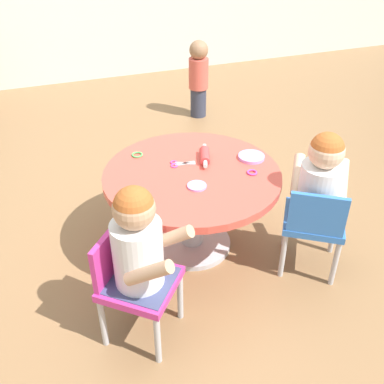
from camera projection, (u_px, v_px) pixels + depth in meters
name	position (u px, v px, depth m)	size (l,w,h in m)	color
ground_plane	(192.00, 245.00, 2.61)	(10.00, 10.00, 0.00)	olive
craft_table	(192.00, 190.00, 2.40)	(0.93, 0.93, 0.49)	silver
child_chair_left	(133.00, 280.00, 1.95)	(0.42, 0.42, 0.54)	#B7B7BC
seated_child_left	(138.00, 242.00, 1.81)	(0.44, 0.43, 0.51)	#3F4772
child_chair_right	(314.00, 222.00, 2.29)	(0.42, 0.42, 0.54)	#B7B7BC
seated_child_right	(321.00, 181.00, 2.19)	(0.41, 0.44, 0.51)	#3F4772
toddler_standing	(199.00, 77.00, 3.91)	(0.17, 0.17, 0.67)	#33384C
rolling_pin	(205.00, 156.00, 2.44)	(0.10, 0.22, 0.05)	#D83F3F
craft_scissors	(179.00, 164.00, 2.41)	(0.14, 0.08, 0.01)	silver
playdough_blob_0	(197.00, 186.00, 2.22)	(0.10, 0.10, 0.01)	#CC99E5
playdough_blob_1	(251.00, 157.00, 2.46)	(0.14, 0.14, 0.02)	#CC99E5
cookie_cutter_0	(137.00, 155.00, 2.48)	(0.06, 0.06, 0.01)	#4CB259
cookie_cutter_1	(252.00, 172.00, 2.33)	(0.05, 0.05, 0.01)	#D83FA5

